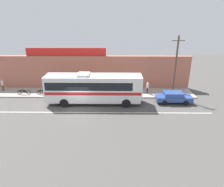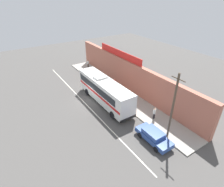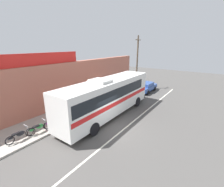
{
  "view_description": "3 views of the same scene",
  "coord_description": "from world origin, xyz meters",
  "px_view_note": "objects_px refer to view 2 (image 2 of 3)",
  "views": [
    {
      "loc": [
        4.16,
        -20.47,
        9.93
      ],
      "look_at": [
        3.91,
        1.57,
        1.36
      ],
      "focal_mm": 31.67,
      "sensor_mm": 36.0,
      "label": 1
    },
    {
      "loc": [
        21.66,
        -9.94,
        14.73
      ],
      "look_at": [
        3.08,
        2.16,
        2.04
      ],
      "focal_mm": 29.54,
      "sensor_mm": 36.0,
      "label": 2
    },
    {
      "loc": [
        -9.4,
        -6.51,
        6.59
      ],
      "look_at": [
        3.54,
        2.65,
        1.63
      ],
      "focal_mm": 24.94,
      "sensor_mm": 36.0,
      "label": 3
    }
  ],
  "objects_px": {
    "utility_pole": "(173,106)",
    "motorcycle_purple": "(99,81)",
    "parked_car": "(154,136)",
    "pedestrian_far_right": "(154,113)",
    "pedestrian_far_left": "(114,82)",
    "pedestrian_by_curb": "(88,63)",
    "intercity_bus": "(104,90)",
    "motorcycle_orange": "(90,73)",
    "motorcycle_black": "(103,84)",
    "motorcycle_blue": "(96,78)"
  },
  "relations": [
    {
      "from": "utility_pole",
      "to": "motorcycle_purple",
      "type": "xyz_separation_m",
      "value": [
        -15.88,
        0.2,
        -3.58
      ]
    },
    {
      "from": "parked_car",
      "to": "pedestrian_far_right",
      "type": "xyz_separation_m",
      "value": [
        -2.78,
        2.78,
        0.35
      ]
    },
    {
      "from": "pedestrian_far_left",
      "to": "utility_pole",
      "type": "bearing_deg",
      "value": -6.5
    },
    {
      "from": "parked_car",
      "to": "motorcycle_purple",
      "type": "xyz_separation_m",
      "value": [
        -15.5,
        2.04,
        -0.17
      ]
    },
    {
      "from": "pedestrian_by_curb",
      "to": "intercity_bus",
      "type": "bearing_deg",
      "value": -16.63
    },
    {
      "from": "motorcycle_purple",
      "to": "pedestrian_by_curb",
      "type": "bearing_deg",
      "value": 168.24
    },
    {
      "from": "parked_car",
      "to": "motorcycle_orange",
      "type": "distance_m",
      "value": 19.61
    },
    {
      "from": "motorcycle_black",
      "to": "pedestrian_far_left",
      "type": "bearing_deg",
      "value": 43.62
    },
    {
      "from": "motorcycle_black",
      "to": "utility_pole",
      "type": "bearing_deg",
      "value": -0.72
    },
    {
      "from": "utility_pole",
      "to": "pedestrian_far_right",
      "type": "xyz_separation_m",
      "value": [
        -3.16,
        0.94,
        -3.05
      ]
    },
    {
      "from": "intercity_bus",
      "to": "parked_car",
      "type": "distance_m",
      "value": 9.93
    },
    {
      "from": "parked_car",
      "to": "utility_pole",
      "type": "bearing_deg",
      "value": 78.3
    },
    {
      "from": "motorcycle_orange",
      "to": "pedestrian_far_right",
      "type": "relative_size",
      "value": 1.13
    },
    {
      "from": "motorcycle_black",
      "to": "motorcycle_orange",
      "type": "bearing_deg",
      "value": 178.96
    },
    {
      "from": "parked_car",
      "to": "pedestrian_by_curb",
      "type": "bearing_deg",
      "value": 171.09
    },
    {
      "from": "pedestrian_by_curb",
      "to": "utility_pole",
      "type": "bearing_deg",
      "value": -4.35
    },
    {
      "from": "intercity_bus",
      "to": "motorcycle_blue",
      "type": "distance_m",
      "value": 7.6
    },
    {
      "from": "utility_pole",
      "to": "motorcycle_black",
      "type": "distance_m",
      "value": 15.0
    },
    {
      "from": "utility_pole",
      "to": "motorcycle_orange",
      "type": "xyz_separation_m",
      "value": [
        -19.87,
        0.28,
        -3.58
      ]
    },
    {
      "from": "intercity_bus",
      "to": "pedestrian_far_left",
      "type": "xyz_separation_m",
      "value": [
        -2.97,
        3.68,
        -0.96
      ]
    },
    {
      "from": "utility_pole",
      "to": "motorcycle_orange",
      "type": "distance_m",
      "value": 20.19
    },
    {
      "from": "motorcycle_purple",
      "to": "parked_car",
      "type": "bearing_deg",
      "value": -7.5
    },
    {
      "from": "motorcycle_black",
      "to": "pedestrian_far_right",
      "type": "height_order",
      "value": "pedestrian_far_right"
    },
    {
      "from": "motorcycle_orange",
      "to": "pedestrian_far_right",
      "type": "height_order",
      "value": "pedestrian_far_right"
    },
    {
      "from": "parked_car",
      "to": "motorcycle_black",
      "type": "bearing_deg",
      "value": 171.9
    },
    {
      "from": "motorcycle_orange",
      "to": "motorcycle_black",
      "type": "bearing_deg",
      "value": -1.04
    },
    {
      "from": "motorcycle_blue",
      "to": "motorcycle_purple",
      "type": "bearing_deg",
      "value": -6.05
    },
    {
      "from": "motorcycle_blue",
      "to": "motorcycle_orange",
      "type": "height_order",
      "value": "same"
    },
    {
      "from": "motorcycle_purple",
      "to": "motorcycle_black",
      "type": "bearing_deg",
      "value": -0.91
    },
    {
      "from": "parked_car",
      "to": "utility_pole",
      "type": "xyz_separation_m",
      "value": [
        0.38,
        1.84,
        3.41
      ]
    },
    {
      "from": "motorcycle_purple",
      "to": "motorcycle_black",
      "type": "relative_size",
      "value": 1.0
    },
    {
      "from": "motorcycle_blue",
      "to": "intercity_bus",
      "type": "bearing_deg",
      "value": -19.77
    },
    {
      "from": "intercity_bus",
      "to": "pedestrian_far_right",
      "type": "bearing_deg",
      "value": 23.83
    },
    {
      "from": "intercity_bus",
      "to": "motorcycle_orange",
      "type": "height_order",
      "value": "intercity_bus"
    },
    {
      "from": "motorcycle_purple",
      "to": "pedestrian_far_right",
      "type": "bearing_deg",
      "value": 3.33
    },
    {
      "from": "utility_pole",
      "to": "motorcycle_blue",
      "type": "bearing_deg",
      "value": 178.84
    },
    {
      "from": "intercity_bus",
      "to": "utility_pole",
      "type": "relative_size",
      "value": 1.47
    },
    {
      "from": "parked_car",
      "to": "motorcycle_black",
      "type": "xyz_separation_m",
      "value": [
        -14.19,
        2.02,
        -0.17
      ]
    },
    {
      "from": "intercity_bus",
      "to": "motorcycle_black",
      "type": "distance_m",
      "value": 5.17
    },
    {
      "from": "pedestrian_by_curb",
      "to": "pedestrian_far_left",
      "type": "xyz_separation_m",
      "value": [
        10.27,
        -0.28,
        -0.03
      ]
    },
    {
      "from": "motorcycle_purple",
      "to": "motorcycle_blue",
      "type": "bearing_deg",
      "value": 173.95
    },
    {
      "from": "pedestrian_far_left",
      "to": "motorcycle_blue",
      "type": "bearing_deg",
      "value": -164.03
    },
    {
      "from": "motorcycle_purple",
      "to": "pedestrian_by_curb",
      "type": "height_order",
      "value": "pedestrian_by_curb"
    },
    {
      "from": "parked_car",
      "to": "motorcycle_purple",
      "type": "distance_m",
      "value": 15.63
    },
    {
      "from": "motorcycle_purple",
      "to": "pedestrian_far_right",
      "type": "distance_m",
      "value": 12.75
    },
    {
      "from": "motorcycle_purple",
      "to": "pedestrian_far_right",
      "type": "height_order",
      "value": "pedestrian_far_right"
    },
    {
      "from": "motorcycle_blue",
      "to": "pedestrian_far_right",
      "type": "bearing_deg",
      "value": 2.43
    },
    {
      "from": "pedestrian_far_right",
      "to": "pedestrian_far_left",
      "type": "relative_size",
      "value": 0.99
    },
    {
      "from": "intercity_bus",
      "to": "motorcycle_blue",
      "type": "relative_size",
      "value": 5.81
    },
    {
      "from": "utility_pole",
      "to": "pedestrian_by_curb",
      "type": "height_order",
      "value": "utility_pole"
    }
  ]
}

